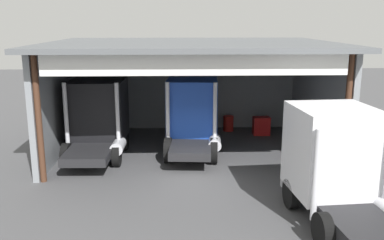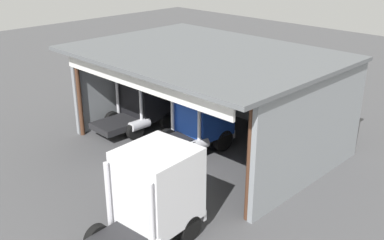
{
  "view_description": "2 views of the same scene",
  "coord_description": "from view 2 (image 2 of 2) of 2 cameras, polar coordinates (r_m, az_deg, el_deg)",
  "views": [
    {
      "loc": [
        -0.66,
        -15.67,
        6.15
      ],
      "look_at": [
        0.0,
        3.02,
        1.76
      ],
      "focal_mm": 39.59,
      "sensor_mm": 36.0,
      "label": 1
    },
    {
      "loc": [
        15.09,
        -12.18,
        10.37
      ],
      "look_at": [
        0.0,
        3.02,
        1.76
      ],
      "focal_mm": 42.14,
      "sensor_mm": 36.0,
      "label": 2
    }
  ],
  "objects": [
    {
      "name": "truck_blue_center_right_bay",
      "position": [
        23.42,
        1.1,
        0.55
      ],
      "size": [
        2.59,
        4.65,
        3.54
      ],
      "rotation": [
        0.0,
        0.0,
        -0.07
      ],
      "color": "#1E47B7",
      "rests_on": "ground"
    },
    {
      "name": "truck_black_left_bay",
      "position": [
        26.36,
        -5.98,
        2.93
      ],
      "size": [
        2.67,
        4.97,
        3.58
      ],
      "rotation": [
        0.0,
        0.0,
        -0.02
      ],
      "color": "black",
      "rests_on": "ground"
    },
    {
      "name": "tool_cart",
      "position": [
        24.13,
        13.17,
        -2.86
      ],
      "size": [
        0.9,
        0.6,
        1.0
      ],
      "primitive_type": "cube",
      "color": "red",
      "rests_on": "ground"
    },
    {
      "name": "oil_drum",
      "position": [
        25.7,
        11.05,
        -1.27
      ],
      "size": [
        0.58,
        0.58,
        0.87
      ],
      "primitive_type": "cylinder",
      "color": "#B21E19",
      "rests_on": "ground"
    },
    {
      "name": "ground_plane",
      "position": [
        21.99,
        -5.59,
        -6.35
      ],
      "size": [
        80.0,
        80.0,
        0.0
      ],
      "primitive_type": "plane",
      "color": "#4C4C4F",
      "rests_on": "ground"
    },
    {
      "name": "workshop_shed",
      "position": [
        23.85,
        3.38,
        5.37
      ],
      "size": [
        12.96,
        9.8,
        5.22
      ],
      "color": "gray",
      "rests_on": "ground"
    },
    {
      "name": "truck_white_right_bay",
      "position": [
        16.39,
        -5.0,
        -9.5
      ],
      "size": [
        2.85,
        5.5,
        3.54
      ],
      "rotation": [
        0.0,
        0.0,
        0.08
      ],
      "color": "white",
      "rests_on": "ground"
    }
  ]
}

